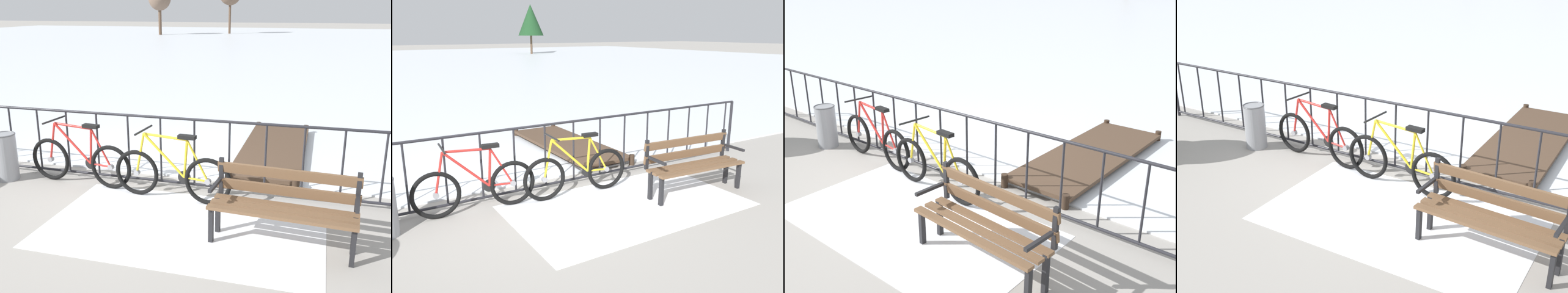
# 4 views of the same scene
# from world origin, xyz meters

# --- Properties ---
(ground_plane) EXTENTS (160.00, 160.00, 0.00)m
(ground_plane) POSITION_xyz_m (0.00, 0.00, 0.00)
(ground_plane) COLOR #9E9991
(snow_patch) EXTENTS (3.35, 1.97, 0.01)m
(snow_patch) POSITION_xyz_m (0.96, -1.20, 0.00)
(snow_patch) COLOR white
(snow_patch) RESTS_ON ground
(railing_fence) EXTENTS (9.06, 0.06, 1.07)m
(railing_fence) POSITION_xyz_m (0.00, 0.00, 0.56)
(railing_fence) COLOR #232328
(railing_fence) RESTS_ON ground
(bicycle_near_railing) EXTENTS (1.71, 0.52, 0.97)m
(bicycle_near_railing) POSITION_xyz_m (0.56, -0.44, 0.37)
(bicycle_near_railing) COLOR black
(bicycle_near_railing) RESTS_ON ground
(bicycle_second) EXTENTS (1.71, 0.52, 0.97)m
(bicycle_second) POSITION_xyz_m (-0.94, -0.25, 0.37)
(bicycle_second) COLOR black
(bicycle_second) RESTS_ON ground
(park_bench) EXTENTS (1.63, 0.59, 0.89)m
(park_bench) POSITION_xyz_m (2.14, -1.28, 0.51)
(park_bench) COLOR brown
(park_bench) RESTS_ON ground
(trash_bin) EXTENTS (0.35, 0.35, 0.73)m
(trash_bin) POSITION_xyz_m (-2.13, -0.38, 0.37)
(trash_bin) COLOR gray
(trash_bin) RESTS_ON ground
(wooden_dock) EXTENTS (1.10, 3.32, 0.20)m
(wooden_dock) POSITION_xyz_m (1.70, 1.91, 0.12)
(wooden_dock) COLOR #4C3828
(wooden_dock) RESTS_ON ground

